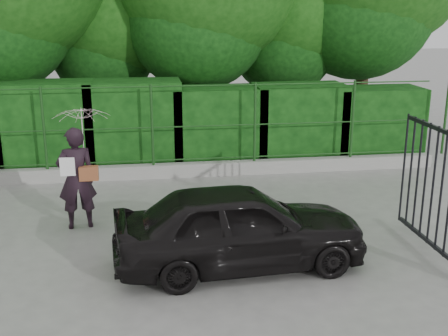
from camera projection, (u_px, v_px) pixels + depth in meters
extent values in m
plane|color=gray|center=(135.00, 268.00, 8.31)|extent=(80.00, 80.00, 0.00)
cube|color=#9E9E99|center=(136.00, 172.00, 12.54)|extent=(14.00, 0.25, 0.30)
cylinder|color=#194317|center=(44.00, 129.00, 11.99)|extent=(0.06, 0.06, 1.80)
cylinder|color=#194317|center=(152.00, 125.00, 12.31)|extent=(0.06, 0.06, 1.80)
cylinder|color=#194317|center=(255.00, 122.00, 12.63)|extent=(0.06, 0.06, 1.80)
cylinder|color=#194317|center=(353.00, 119.00, 12.95)|extent=(0.06, 0.06, 1.80)
cylinder|color=#194317|center=(446.00, 117.00, 13.27)|extent=(0.06, 0.06, 1.80)
cylinder|color=#194317|center=(135.00, 161.00, 12.47)|extent=(13.60, 0.03, 0.03)
cylinder|color=#194317|center=(134.00, 128.00, 12.26)|extent=(13.60, 0.03, 0.03)
cylinder|color=#194317|center=(132.00, 87.00, 12.01)|extent=(13.60, 0.03, 0.03)
cube|color=black|center=(47.00, 127.00, 12.97)|extent=(2.20, 1.20, 2.07)
cube|color=black|center=(134.00, 124.00, 13.25)|extent=(2.20, 1.20, 2.06)
cube|color=black|center=(218.00, 126.00, 13.55)|extent=(2.20, 1.20, 1.87)
cube|color=black|center=(298.00, 123.00, 13.83)|extent=(2.20, 1.20, 1.90)
cube|color=black|center=(375.00, 123.00, 14.12)|extent=(2.20, 1.20, 1.78)
cylinder|color=black|center=(12.00, 67.00, 14.10)|extent=(0.36, 0.36, 4.50)
cylinder|color=black|center=(116.00, 83.00, 15.86)|extent=(0.36, 0.36, 3.25)
sphere|color=#14470F|center=(112.00, 11.00, 15.32)|extent=(3.90, 3.90, 3.90)
cylinder|color=black|center=(208.00, 67.00, 15.12)|extent=(0.36, 0.36, 4.25)
cylinder|color=black|center=(291.00, 76.00, 16.24)|extent=(0.36, 0.36, 3.50)
sphere|color=#14470F|center=(293.00, 1.00, 15.65)|extent=(4.20, 4.20, 4.20)
cylinder|color=black|center=(364.00, 55.00, 15.96)|extent=(0.36, 0.36, 4.75)
cube|color=black|center=(428.00, 241.00, 8.86)|extent=(0.05, 2.00, 0.06)
cube|color=black|center=(441.00, 130.00, 8.36)|extent=(0.05, 2.00, 0.06)
cylinder|color=black|center=(441.00, 191.00, 8.42)|extent=(0.04, 0.04, 1.90)
cylinder|color=black|center=(433.00, 186.00, 8.66)|extent=(0.04, 0.04, 1.90)
cylinder|color=black|center=(425.00, 181.00, 8.90)|extent=(0.04, 0.04, 1.90)
cylinder|color=black|center=(418.00, 177.00, 9.13)|extent=(0.04, 0.04, 1.90)
cylinder|color=black|center=(410.00, 173.00, 9.37)|extent=(0.04, 0.04, 1.90)
cylinder|color=black|center=(404.00, 168.00, 9.61)|extent=(0.04, 0.04, 1.90)
imported|color=black|center=(77.00, 178.00, 9.60)|extent=(0.71, 0.52, 1.78)
imported|color=white|center=(83.00, 133.00, 9.44)|extent=(0.94, 0.96, 0.86)
cube|color=brown|center=(89.00, 173.00, 9.52)|extent=(0.32, 0.15, 0.24)
cube|color=white|center=(67.00, 167.00, 9.40)|extent=(0.25, 0.02, 0.32)
imported|color=black|center=(240.00, 226.00, 8.21)|extent=(3.77, 1.72, 1.26)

